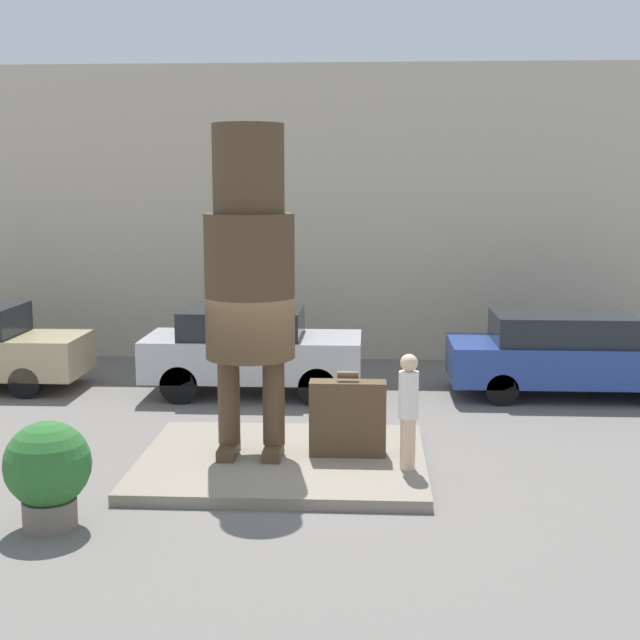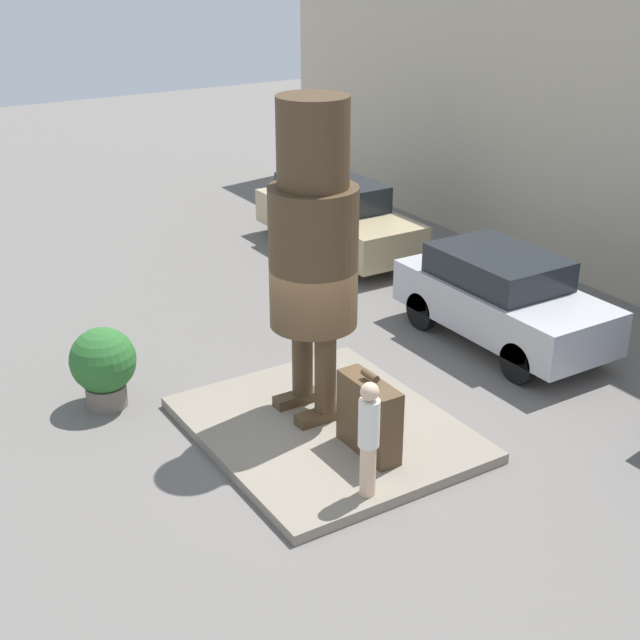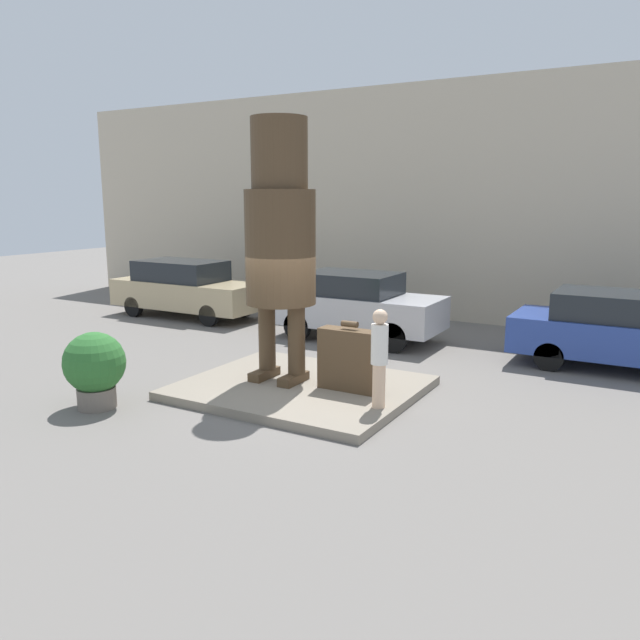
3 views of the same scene
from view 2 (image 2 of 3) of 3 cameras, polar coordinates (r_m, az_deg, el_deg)
ground_plane at (r=13.51m, az=0.34°, el=-7.27°), size 60.00×60.00×0.00m
pedestal at (r=13.47m, az=0.34°, el=-6.98°), size 4.15×3.53×0.16m
statue_figure at (r=12.67m, az=-0.44°, el=5.31°), size 1.29×1.29×4.78m
giant_suitcase at (r=12.53m, az=3.16°, el=-6.19°), size 1.12×0.36×1.26m
tourist at (r=11.45m, az=3.14°, el=-7.33°), size 0.28×0.28×1.64m
parked_car_tan at (r=20.79m, az=1.01°, el=6.69°), size 4.71×1.76×1.69m
parked_car_silver at (r=16.34m, az=11.55°, el=1.47°), size 4.19×1.81×1.70m
planter_pot at (r=14.33m, az=-13.70°, el=-2.77°), size 1.04×1.04×1.32m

